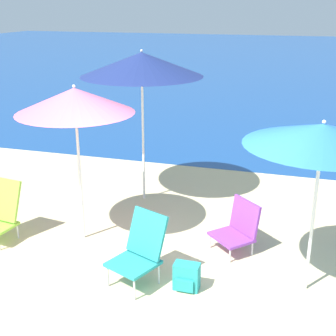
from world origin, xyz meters
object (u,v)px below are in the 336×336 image
beach_chair_purple (238,227)px  backpack_teal (187,277)px  beach_umbrella_blue (323,135)px  beach_umbrella_pink (75,101)px  beach_chair_teal (140,249)px  beach_umbrella_navy (142,64)px  beach_chair_lime (1,211)px

beach_chair_purple → backpack_teal: 1.15m
beach_umbrella_blue → beach_chair_purple: (-0.88, 0.67, -1.48)m
beach_umbrella_pink → beach_chair_teal: 2.01m
beach_umbrella_blue → beach_chair_teal: bearing=-168.5°
beach_umbrella_blue → beach_umbrella_navy: 3.26m
beach_umbrella_pink → beach_umbrella_navy: 1.59m
beach_chair_purple → beach_chair_teal: beach_chair_teal is taller
beach_umbrella_navy → backpack_teal: bearing=-60.3°
beach_chair_teal → backpack_teal: 0.61m
beach_chair_purple → backpack_teal: bearing=-68.2°
beach_umbrella_blue → beach_chair_lime: (-4.01, 0.08, -1.41)m
beach_chair_teal → beach_chair_lime: bearing=-169.1°
beach_chair_purple → beach_umbrella_navy: bearing=-172.7°
beach_umbrella_navy → beach_umbrella_pink: bearing=-102.8°
beach_chair_teal → beach_chair_purple: bearing=69.8°
beach_umbrella_navy → beach_chair_teal: beach_umbrella_navy is taller
beach_umbrella_navy → beach_chair_purple: 2.83m
beach_umbrella_navy → beach_chair_lime: 2.93m
beach_umbrella_pink → backpack_teal: size_ratio=6.63×
beach_chair_purple → beach_chair_lime: bearing=-126.2°
beach_umbrella_blue → backpack_teal: size_ratio=6.17×
beach_umbrella_navy → beach_chair_purple: (1.73, -1.25, -1.86)m
beach_chair_teal → backpack_teal: size_ratio=2.56×
beach_umbrella_blue → backpack_teal: bearing=-163.2°
beach_umbrella_pink → beach_chair_teal: (1.11, -0.77, -1.49)m
beach_chair_lime → beach_chair_teal: bearing=-3.8°
beach_umbrella_pink → beach_chair_purple: (2.08, 0.27, -1.58)m
beach_chair_lime → beach_umbrella_navy: bearing=60.7°
beach_chair_lime → backpack_teal: size_ratio=2.54×
beach_umbrella_blue → beach_chair_teal: 2.34m
beach_umbrella_navy → backpack_teal: 3.34m
beach_chair_lime → backpack_teal: (2.72, -0.47, -0.24)m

